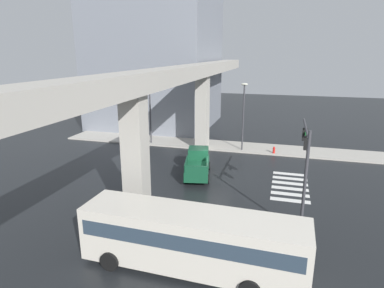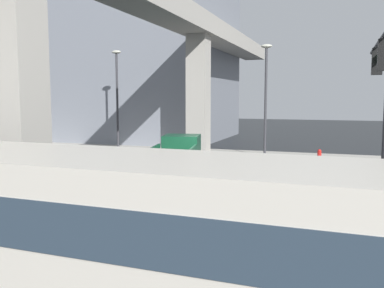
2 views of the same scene
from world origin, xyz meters
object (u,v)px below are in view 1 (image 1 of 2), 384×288
fire_hydrant (274,150)px  street_lamp_mid_block (150,105)px  traffic_signal_mast (305,154)px  street_lamp_near_corner (244,109)px  pickup_truck (198,164)px  city_bus (192,238)px

fire_hydrant → street_lamp_mid_block: bearing=88.4°
traffic_signal_mast → street_lamp_near_corner: 15.18m
pickup_truck → street_lamp_near_corner: 9.38m
traffic_signal_mast → fire_hydrant: 14.47m
city_bus → traffic_signal_mast: size_ratio=1.67×
pickup_truck → city_bus: size_ratio=0.50×
fire_hydrant → street_lamp_near_corner: bearing=83.2°
city_bus → street_lamp_near_corner: 20.93m
traffic_signal_mast → fire_hydrant: traffic_signal_mast is taller
traffic_signal_mast → pickup_truck: bearing=54.2°
fire_hydrant → city_bus: bearing=171.3°
city_bus → street_lamp_near_corner: size_ratio=1.50×
traffic_signal_mast → street_lamp_mid_block: 21.37m
city_bus → street_lamp_mid_block: 23.53m
city_bus → fire_hydrant: (20.33, -3.12, -1.29)m
pickup_truck → street_lamp_mid_block: size_ratio=0.74×
city_bus → street_lamp_mid_block: size_ratio=1.50×
street_lamp_near_corner → fire_hydrant: size_ratio=8.52×
city_bus → traffic_signal_mast: bearing=-38.6°
city_bus → street_lamp_mid_block: (20.73, 10.77, 2.83)m
street_lamp_mid_block → city_bus: bearing=-152.6°
traffic_signal_mast → fire_hydrant: (13.76, 2.11, -3.95)m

